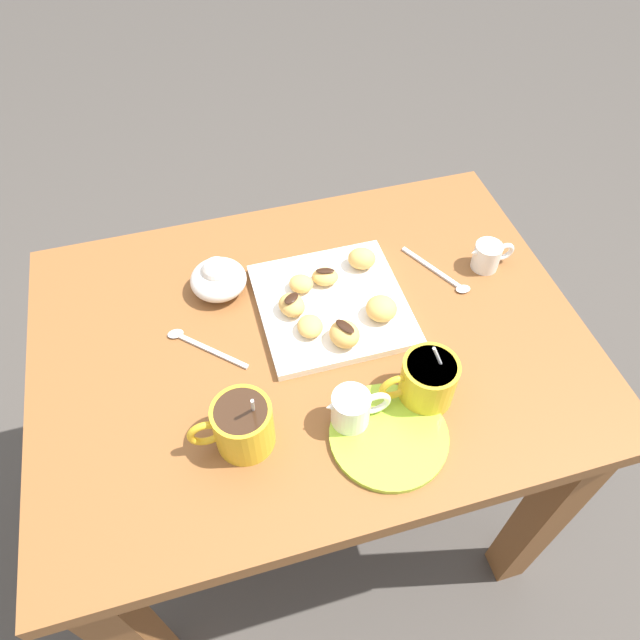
{
  "coord_description": "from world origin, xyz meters",
  "views": [
    {
      "loc": [
        0.15,
        0.61,
        1.56
      ],
      "look_at": [
        -0.02,
        -0.02,
        0.76
      ],
      "focal_mm": 32.98,
      "sensor_mm": 36.0,
      "label": 1
    }
  ],
  "objects_px": {
    "coffee_mug_mustard_right": "(242,425)",
    "beignet_5": "(301,284)",
    "beignet_2": "(345,334)",
    "cream_pitcher_white": "(352,409)",
    "beignet_0": "(292,305)",
    "beignet_3": "(362,258)",
    "beignet_6": "(309,329)",
    "beignet_4": "(382,309)",
    "ice_cream_bowl": "(218,278)",
    "saucer_lime_left": "(389,436)",
    "dining_table": "(311,383)",
    "chocolate_sauce_pitcher": "(488,255)",
    "beignet_1": "(325,277)",
    "coffee_mug_mustard_left": "(427,380)",
    "pastry_plate_square": "(332,305)"
  },
  "relations": [
    {
      "from": "cream_pitcher_white",
      "to": "chocolate_sauce_pitcher",
      "type": "bearing_deg",
      "value": -144.22
    },
    {
      "from": "beignet_2",
      "to": "pastry_plate_square",
      "type": "bearing_deg",
      "value": -93.21
    },
    {
      "from": "beignet_3",
      "to": "beignet_4",
      "type": "distance_m",
      "value": 0.13
    },
    {
      "from": "coffee_mug_mustard_left",
      "to": "beignet_0",
      "type": "distance_m",
      "value": 0.27
    },
    {
      "from": "dining_table",
      "to": "beignet_0",
      "type": "height_order",
      "value": "beignet_0"
    },
    {
      "from": "dining_table",
      "to": "pastry_plate_square",
      "type": "xyz_separation_m",
      "value": [
        -0.06,
        -0.05,
        0.16
      ]
    },
    {
      "from": "dining_table",
      "to": "beignet_2",
      "type": "distance_m",
      "value": 0.2
    },
    {
      "from": "saucer_lime_left",
      "to": "beignet_6",
      "type": "height_order",
      "value": "beignet_6"
    },
    {
      "from": "beignet_0",
      "to": "beignet_4",
      "type": "relative_size",
      "value": 0.95
    },
    {
      "from": "beignet_0",
      "to": "beignet_6",
      "type": "distance_m",
      "value": 0.06
    },
    {
      "from": "beignet_4",
      "to": "beignet_6",
      "type": "xyz_separation_m",
      "value": [
        0.13,
        0.0,
        -0.01
      ]
    },
    {
      "from": "beignet_0",
      "to": "ice_cream_bowl",
      "type": "bearing_deg",
      "value": -41.22
    },
    {
      "from": "beignet_3",
      "to": "ice_cream_bowl",
      "type": "bearing_deg",
      "value": -5.65
    },
    {
      "from": "coffee_mug_mustard_left",
      "to": "cream_pitcher_white",
      "type": "distance_m",
      "value": 0.13
    },
    {
      "from": "dining_table",
      "to": "coffee_mug_mustard_left",
      "type": "relative_size",
      "value": 7.38
    },
    {
      "from": "cream_pitcher_white",
      "to": "beignet_0",
      "type": "bearing_deg",
      "value": -81.13
    },
    {
      "from": "coffee_mug_mustard_left",
      "to": "beignet_4",
      "type": "relative_size",
      "value": 2.36
    },
    {
      "from": "pastry_plate_square",
      "to": "beignet_0",
      "type": "bearing_deg",
      "value": 1.26
    },
    {
      "from": "coffee_mug_mustard_right",
      "to": "beignet_1",
      "type": "bearing_deg",
      "value": -127.37
    },
    {
      "from": "beignet_2",
      "to": "beignet_1",
      "type": "bearing_deg",
      "value": -92.69
    },
    {
      "from": "ice_cream_bowl",
      "to": "beignet_5",
      "type": "distance_m",
      "value": 0.15
    },
    {
      "from": "chocolate_sauce_pitcher",
      "to": "beignet_0",
      "type": "relative_size",
      "value": 1.75
    },
    {
      "from": "coffee_mug_mustard_left",
      "to": "chocolate_sauce_pitcher",
      "type": "bearing_deg",
      "value": -133.15
    },
    {
      "from": "saucer_lime_left",
      "to": "beignet_1",
      "type": "bearing_deg",
      "value": -88.62
    },
    {
      "from": "beignet_0",
      "to": "beignet_5",
      "type": "bearing_deg",
      "value": -121.81
    },
    {
      "from": "coffee_mug_mustard_right",
      "to": "beignet_0",
      "type": "relative_size",
      "value": 2.57
    },
    {
      "from": "pastry_plate_square",
      "to": "beignet_4",
      "type": "relative_size",
      "value": 4.74
    },
    {
      "from": "beignet_1",
      "to": "beignet_2",
      "type": "bearing_deg",
      "value": 87.31
    },
    {
      "from": "pastry_plate_square",
      "to": "beignet_2",
      "type": "bearing_deg",
      "value": 86.79
    },
    {
      "from": "chocolate_sauce_pitcher",
      "to": "beignet_1",
      "type": "relative_size",
      "value": 1.88
    },
    {
      "from": "beignet_5",
      "to": "beignet_6",
      "type": "distance_m",
      "value": 0.11
    },
    {
      "from": "dining_table",
      "to": "saucer_lime_left",
      "type": "height_order",
      "value": "saucer_lime_left"
    },
    {
      "from": "beignet_5",
      "to": "ice_cream_bowl",
      "type": "bearing_deg",
      "value": -20.3
    },
    {
      "from": "pastry_plate_square",
      "to": "beignet_6",
      "type": "distance_m",
      "value": 0.09
    },
    {
      "from": "beignet_5",
      "to": "beignet_0",
      "type": "bearing_deg",
      "value": 58.19
    },
    {
      "from": "beignet_2",
      "to": "beignet_5",
      "type": "distance_m",
      "value": 0.14
    },
    {
      "from": "beignet_5",
      "to": "beignet_2",
      "type": "bearing_deg",
      "value": 106.6
    },
    {
      "from": "ice_cream_bowl",
      "to": "beignet_1",
      "type": "xyz_separation_m",
      "value": [
        -0.19,
        0.05,
        -0.0
      ]
    },
    {
      "from": "beignet_0",
      "to": "beignet_6",
      "type": "relative_size",
      "value": 1.08
    },
    {
      "from": "ice_cream_bowl",
      "to": "beignet_0",
      "type": "relative_size",
      "value": 1.96
    },
    {
      "from": "coffee_mug_mustard_right",
      "to": "beignet_5",
      "type": "distance_m",
      "value": 0.31
    },
    {
      "from": "saucer_lime_left",
      "to": "beignet_0",
      "type": "relative_size",
      "value": 3.51
    },
    {
      "from": "coffee_mug_mustard_left",
      "to": "cream_pitcher_white",
      "type": "relative_size",
      "value": 1.25
    },
    {
      "from": "chocolate_sauce_pitcher",
      "to": "ice_cream_bowl",
      "type": "bearing_deg",
      "value": -8.83
    },
    {
      "from": "coffee_mug_mustard_left",
      "to": "beignet_1",
      "type": "distance_m",
      "value": 0.29
    },
    {
      "from": "pastry_plate_square",
      "to": "beignet_3",
      "type": "xyz_separation_m",
      "value": [
        -0.08,
        -0.07,
        0.03
      ]
    },
    {
      "from": "coffee_mug_mustard_right",
      "to": "dining_table",
      "type": "bearing_deg",
      "value": -132.07
    },
    {
      "from": "beignet_1",
      "to": "pastry_plate_square",
      "type": "bearing_deg",
      "value": 88.23
    },
    {
      "from": "chocolate_sauce_pitcher",
      "to": "dining_table",
      "type": "bearing_deg",
      "value": 11.35
    },
    {
      "from": "beignet_2",
      "to": "beignet_3",
      "type": "height_order",
      "value": "same"
    }
  ]
}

